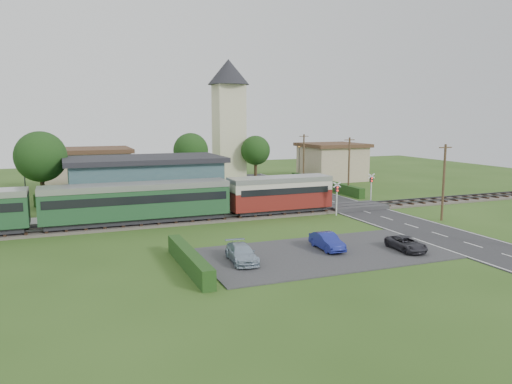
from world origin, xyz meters
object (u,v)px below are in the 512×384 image
object	(u,v)px
house_west	(87,170)
crossing_signal_far	(371,184)
car_park_dark	(406,244)
pedestrian_far	(77,210)
car_park_blue	(327,241)
pedestrian_near	(208,203)
crossing_signal_near	(337,194)
car_on_road	(311,190)
car_park_silver	(242,253)
church_tower	(229,111)
equipment_hut	(65,204)
house_east	(332,161)
train	(99,203)
station_building	(145,182)

from	to	relation	value
house_west	crossing_signal_far	bearing A→B (deg)	-35.77
car_park_dark	pedestrian_far	bearing A→B (deg)	142.15
car_park_blue	pedestrian_far	xyz separation A→B (m)	(-16.19, 16.19, 0.53)
pedestrian_near	pedestrian_far	size ratio (longest dim) A/B	1.00
crossing_signal_far	pedestrian_near	world-z (taller)	crossing_signal_far
crossing_signal_near	car_park_blue	bearing A→B (deg)	-123.53
car_on_road	house_west	bearing A→B (deg)	60.55
car_park_silver	church_tower	bearing A→B (deg)	77.80
pedestrian_far	church_tower	bearing A→B (deg)	-47.22
equipment_hut	pedestrian_far	xyz separation A→B (m)	(1.01, -0.27, -0.55)
house_east	car_on_road	xyz separation A→B (m)	(-10.01, -12.29, -2.19)
train	car_park_silver	bearing A→B (deg)	-60.76
equipment_hut	crossing_signal_far	world-z (taller)	crossing_signal_far
car_park_dark	pedestrian_near	bearing A→B (deg)	120.53
church_tower	crossing_signal_far	world-z (taller)	church_tower
equipment_hut	car_park_dark	distance (m)	29.15
car_park_dark	train	bearing A→B (deg)	144.69
church_tower	car_park_blue	bearing A→B (deg)	-98.39
car_on_road	car_park_silver	bearing A→B (deg)	142.08
house_west	car_park_silver	bearing A→B (deg)	-78.52
equipment_hut	car_park_silver	world-z (taller)	equipment_hut
pedestrian_far	crossing_signal_far	bearing A→B (deg)	-94.61
crossing_signal_far	pedestrian_far	xyz separation A→B (m)	(-30.59, 0.54, -0.94)
crossing_signal_far	equipment_hut	bearing A→B (deg)	178.54
church_tower	house_east	distance (m)	17.21
car_park_dark	church_tower	bearing A→B (deg)	92.14
house_west	car_park_silver	distance (m)	37.75
pedestrian_near	crossing_signal_near	bearing A→B (deg)	159.00
equipment_hut	pedestrian_far	bearing A→B (deg)	-14.78
station_building	train	bearing A→B (deg)	-120.49
station_building	house_west	distance (m)	14.87
equipment_hut	crossing_signal_near	world-z (taller)	crossing_signal_near
car_on_road	car_park_silver	world-z (taller)	car_park_silver
crossing_signal_far	pedestrian_far	world-z (taller)	crossing_signal_far
house_west	car_on_road	world-z (taller)	house_west
station_building	crossing_signal_near	bearing A→B (deg)	-34.81
station_building	house_east	world-z (taller)	house_east
pedestrian_far	house_west	bearing A→B (deg)	-9.25
car_on_road	car_park_blue	bearing A→B (deg)	153.43
church_tower	car_park_blue	xyz separation A→B (m)	(-5.79, -39.26, -9.56)
car_on_road	car_park_blue	size ratio (longest dim) A/B	0.92
pedestrian_near	car_park_silver	bearing A→B (deg)	83.51
equipment_hut	car_park_dark	xyz separation A→B (m)	(22.30, -18.75, -1.18)
train	crossing_signal_far	bearing A→B (deg)	4.73
station_building	car_park_silver	xyz separation A→B (m)	(2.50, -22.92, -2.05)
house_east	pedestrian_near	bearing A→B (deg)	-142.03
station_building	car_park_blue	bearing A→B (deg)	-67.52
station_building	train	world-z (taller)	station_building
station_building	pedestrian_near	bearing A→B (deg)	-52.83
pedestrian_far	car_park_silver	bearing A→B (deg)	-154.24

